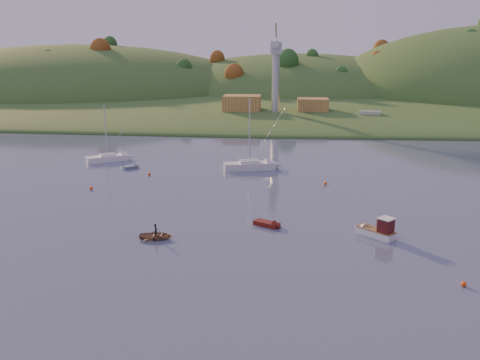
# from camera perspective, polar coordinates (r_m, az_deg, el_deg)

# --- Properties ---
(ground) EXTENTS (500.00, 500.00, 0.00)m
(ground) POSITION_cam_1_polar(r_m,az_deg,el_deg) (42.71, -3.96, -16.61)
(ground) COLOR #3D4764
(ground) RESTS_ON ground
(far_shore) EXTENTS (620.00, 220.00, 1.50)m
(far_shore) POSITION_cam_1_polar(r_m,az_deg,el_deg) (267.11, 4.02, 9.54)
(far_shore) COLOR #2F5321
(far_shore) RESTS_ON ground
(shore_slope) EXTENTS (640.00, 150.00, 7.00)m
(shore_slope) POSITION_cam_1_polar(r_m,az_deg,el_deg) (202.43, 3.56, 8.03)
(shore_slope) COLOR #2F5321
(shore_slope) RESTS_ON ground
(hill_left) EXTENTS (170.00, 140.00, 44.00)m
(hill_left) POSITION_cam_1_polar(r_m,az_deg,el_deg) (255.93, -16.99, 8.75)
(hill_left) COLOR #2F5321
(hill_left) RESTS_ON ground
(hill_center) EXTENTS (140.00, 120.00, 36.00)m
(hill_center) POSITION_cam_1_polar(r_m,az_deg,el_deg) (247.14, 6.25, 9.11)
(hill_center) COLOR #2F5321
(hill_center) RESTS_ON ground
(hillside_trees) EXTENTS (280.00, 50.00, 32.00)m
(hillside_trees) POSITION_cam_1_polar(r_m,az_deg,el_deg) (222.31, 3.73, 8.59)
(hillside_trees) COLOR #244D1B
(hillside_trees) RESTS_ON ground
(wharf) EXTENTS (42.00, 16.00, 2.40)m
(wharf) POSITION_cam_1_polar(r_m,az_deg,el_deg) (159.50, 4.87, 6.76)
(wharf) COLOR slate
(wharf) RESTS_ON ground
(shed_west) EXTENTS (11.00, 8.00, 4.80)m
(shed_west) POSITION_cam_1_polar(r_m,az_deg,el_deg) (160.69, 0.22, 8.16)
(shed_west) COLOR olive
(shed_west) RESTS_ON wharf
(shed_east) EXTENTS (9.00, 7.00, 4.00)m
(shed_east) POSITION_cam_1_polar(r_m,az_deg,el_deg) (161.24, 7.77, 7.91)
(shed_east) COLOR olive
(shed_east) RESTS_ON wharf
(dock_crane) EXTENTS (3.20, 28.00, 20.30)m
(dock_crane) POSITION_cam_1_polar(r_m,az_deg,el_deg) (154.66, 3.85, 12.49)
(dock_crane) COLOR #B7B7BC
(dock_crane) RESTS_ON wharf
(fishing_boat) EXTENTS (5.08, 4.97, 3.46)m
(fishing_boat) POSITION_cam_1_polar(r_m,az_deg,el_deg) (65.02, 14.05, -5.14)
(fishing_boat) COLOR silver
(fishing_boat) RESTS_ON ground
(sailboat_near) EXTENTS (7.89, 6.23, 10.91)m
(sailboat_near) POSITION_cam_1_polar(r_m,az_deg,el_deg) (106.12, -13.96, 2.33)
(sailboat_near) COLOR white
(sailboat_near) RESTS_ON ground
(sailboat_far) EXTENTS (9.58, 4.89, 12.74)m
(sailboat_far) POSITION_cam_1_polar(r_m,az_deg,el_deg) (96.18, 1.01, 1.60)
(sailboat_far) COLOR silver
(sailboat_far) RESTS_ON ground
(canoe) EXTENTS (4.04, 3.05, 0.79)m
(canoe) POSITION_cam_1_polar(r_m,az_deg,el_deg) (62.94, -8.95, -5.89)
(canoe) COLOR #8D6A4D
(canoe) RESTS_ON ground
(paddler) EXTENTS (0.43, 0.61, 1.59)m
(paddler) POSITION_cam_1_polar(r_m,az_deg,el_deg) (62.80, -8.97, -5.54)
(paddler) COLOR black
(paddler) RESTS_ON ground
(red_tender) EXTENTS (3.95, 3.08, 1.30)m
(red_tender) POSITION_cam_1_polar(r_m,az_deg,el_deg) (66.27, 3.40, -4.80)
(red_tender) COLOR #59140C
(red_tender) RESTS_ON ground
(grey_dinghy) EXTENTS (3.14, 2.93, 1.17)m
(grey_dinghy) POSITION_cam_1_polar(r_m,az_deg,el_deg) (99.39, -11.29, 1.41)
(grey_dinghy) COLOR slate
(grey_dinghy) RESTS_ON ground
(work_vessel) EXTENTS (14.66, 7.27, 3.60)m
(work_vessel) POSITION_cam_1_polar(r_m,az_deg,el_deg) (157.16, 13.66, 6.33)
(work_vessel) COLOR slate
(work_vessel) RESTS_ON ground
(buoy_0) EXTENTS (0.50, 0.50, 0.50)m
(buoy_0) POSITION_cam_1_polar(r_m,az_deg,el_deg) (54.77, 22.76, -10.19)
(buoy_0) COLOR #FD460D
(buoy_0) RESTS_ON ground
(buoy_1) EXTENTS (0.50, 0.50, 0.50)m
(buoy_1) POSITION_cam_1_polar(r_m,az_deg,el_deg) (86.93, 9.09, -0.33)
(buoy_1) COLOR #FD460D
(buoy_1) RESTS_ON ground
(buoy_2) EXTENTS (0.50, 0.50, 0.50)m
(buoy_2) POSITION_cam_1_polar(r_m,az_deg,el_deg) (86.15, -15.59, -0.82)
(buoy_2) COLOR #FD460D
(buoy_2) RESTS_ON ground
(buoy_3) EXTENTS (0.50, 0.50, 0.50)m
(buoy_3) POSITION_cam_1_polar(r_m,az_deg,el_deg) (93.29, -9.67, 0.65)
(buoy_3) COLOR #FD460D
(buoy_3) RESTS_ON ground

